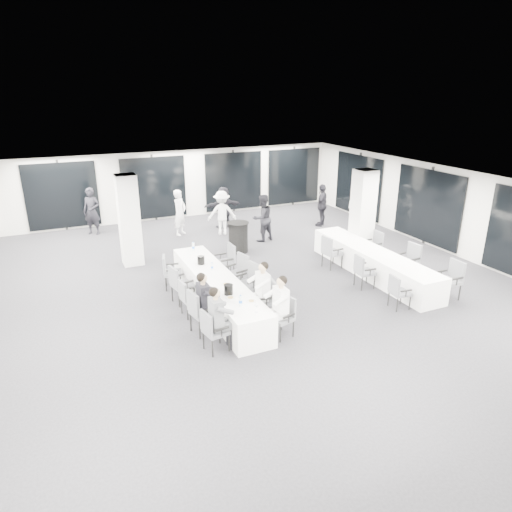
{
  "coord_description": "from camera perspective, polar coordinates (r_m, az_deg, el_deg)",
  "views": [
    {
      "loc": [
        -4.78,
        -10.57,
        5.15
      ],
      "look_at": [
        -0.1,
        -0.2,
        0.98
      ],
      "focal_mm": 32.0,
      "sensor_mm": 36.0,
      "label": 1
    }
  ],
  "objects": [
    {
      "name": "room",
      "position": [
        13.52,
        1.54,
        3.97
      ],
      "size": [
        14.04,
        16.04,
        2.84
      ],
      "color": "black",
      "rests_on": "ground"
    },
    {
      "name": "column_left",
      "position": [
        14.41,
        -15.57,
        4.31
      ],
      "size": [
        0.6,
        0.6,
        2.8
      ],
      "primitive_type": "cube",
      "color": "silver",
      "rests_on": "floor"
    },
    {
      "name": "column_right",
      "position": [
        15.12,
        13.17,
        5.25
      ],
      "size": [
        0.6,
        0.6,
        2.8
      ],
      "primitive_type": "cube",
      "color": "silver",
      "rests_on": "floor"
    },
    {
      "name": "banquet_table_main",
      "position": [
        11.54,
        -4.88,
        -4.38
      ],
      "size": [
        0.9,
        5.0,
        0.75
      ],
      "primitive_type": "cube",
      "color": "white",
      "rests_on": "floor"
    },
    {
      "name": "banquet_table_side",
      "position": [
        13.77,
        14.34,
        -0.81
      ],
      "size": [
        0.9,
        5.0,
        0.75
      ],
      "primitive_type": "cube",
      "color": "white",
      "rests_on": "floor"
    },
    {
      "name": "cocktail_table",
      "position": [
        15.21,
        -2.24,
        2.39
      ],
      "size": [
        0.73,
        0.73,
        1.02
      ],
      "color": "black",
      "rests_on": "floor"
    },
    {
      "name": "chair_main_left_near",
      "position": [
        9.51,
        -5.49,
        -9.03
      ],
      "size": [
        0.54,
        0.58,
        0.93
      ],
      "rotation": [
        0.0,
        0.0,
        -1.4
      ],
      "color": "#4E5055",
      "rests_on": "floor"
    },
    {
      "name": "chair_main_left_second",
      "position": [
        10.18,
        -7.08,
        -6.66
      ],
      "size": [
        0.6,
        0.64,
        1.03
      ],
      "rotation": [
        0.0,
        0.0,
        -1.4
      ],
      "color": "#4E5055",
      "rests_on": "floor"
    },
    {
      "name": "chair_main_left_mid",
      "position": [
        11.01,
        -8.48,
        -4.97
      ],
      "size": [
        0.51,
        0.55,
        0.91
      ],
      "rotation": [
        0.0,
        0.0,
        -1.46
      ],
      "color": "#4E5055",
      "rests_on": "floor"
    },
    {
      "name": "chair_main_left_fourth",
      "position": [
        11.66,
        -9.57,
        -3.29
      ],
      "size": [
        0.59,
        0.62,
        1.0
      ],
      "rotation": [
        0.0,
        0.0,
        -1.39
      ],
      "color": "#4E5055",
      "rests_on": "floor"
    },
    {
      "name": "chair_main_left_far",
      "position": [
        12.6,
        -10.76,
        -1.73
      ],
      "size": [
        0.57,
        0.6,
        0.93
      ],
      "rotation": [
        0.0,
        0.0,
        -1.83
      ],
      "color": "#4E5055",
      "rests_on": "floor"
    },
    {
      "name": "chair_main_right_near",
      "position": [
        10.09,
        3.52,
        -7.24
      ],
      "size": [
        0.56,
        0.58,
        0.91
      ],
      "rotation": [
        0.0,
        0.0,
        1.83
      ],
      "color": "#4E5055",
      "rests_on": "floor"
    },
    {
      "name": "chair_main_right_second",
      "position": [
        10.78,
        1.37,
        -5.12
      ],
      "size": [
        0.55,
        0.59,
        0.96
      ],
      "rotation": [
        0.0,
        0.0,
        1.43
      ],
      "color": "#4E5055",
      "rests_on": "floor"
    },
    {
      "name": "chair_main_right_mid",
      "position": [
        11.6,
        -0.75,
        -3.05
      ],
      "size": [
        0.62,
        0.65,
        1.02
      ],
      "rotation": [
        0.0,
        0.0,
        1.81
      ],
      "color": "#4E5055",
      "rests_on": "floor"
    },
    {
      "name": "chair_main_right_fourth",
      "position": [
        12.23,
        -2.14,
        -1.83
      ],
      "size": [
        0.62,
        0.65,
        1.01
      ],
      "rotation": [
        0.0,
        0.0,
        1.82
      ],
      "color": "#4E5055",
      "rests_on": "floor"
    },
    {
      "name": "chair_main_right_far",
      "position": [
        13.04,
        -3.67,
        -0.42
      ],
      "size": [
        0.52,
        0.58,
        1.02
      ],
      "rotation": [
        0.0,
        0.0,
        1.59
      ],
      "color": "#4E5055",
      "rests_on": "floor"
    },
    {
      "name": "chair_side_left_near",
      "position": [
        11.79,
        17.3,
        -4.08
      ],
      "size": [
        0.48,
        0.52,
        0.87
      ],
      "rotation": [
        0.0,
        0.0,
        -1.67
      ],
      "color": "#4E5055",
      "rests_on": "floor"
    },
    {
      "name": "chair_side_left_mid",
      "position": [
        12.76,
        13.2,
        -1.65
      ],
      "size": [
        0.51,
        0.56,
        0.93
      ],
      "rotation": [
        0.0,
        0.0,
        -1.66
      ],
      "color": "#4E5055",
      "rests_on": "floor"
    },
    {
      "name": "chair_side_left_far",
      "position": [
        13.95,
        9.27,
        0.71
      ],
      "size": [
        0.54,
        0.6,
        1.0
      ],
      "rotation": [
        0.0,
        0.0,
        -1.49
      ],
      "color": "#4E5055",
      "rests_on": "floor"
    },
    {
      "name": "chair_side_right_near",
      "position": [
        12.81,
        23.25,
        -2.46
      ],
      "size": [
        0.53,
        0.59,
        1.03
      ],
      "rotation": [
        0.0,
        0.0,
        1.55
      ],
      "color": "#4E5055",
      "rests_on": "floor"
    },
    {
      "name": "chair_side_right_mid",
      "position": [
        13.8,
        18.69,
        -0.31
      ],
      "size": [
        0.55,
        0.6,
        1.01
      ],
      "rotation": [
        0.0,
        0.0,
        1.65
      ],
      "color": "#4E5055",
      "rests_on": "floor"
    },
    {
      "name": "chair_side_right_far",
      "position": [
        14.94,
        14.59,
        1.47
      ],
      "size": [
        0.48,
        0.53,
        0.93
      ],
      "rotation": [
        0.0,
        0.0,
        1.58
      ],
      "color": "#4E5055",
      "rests_on": "floor"
    },
    {
      "name": "seated_guest_a",
      "position": [
        9.43,
        -4.64,
        -7.3
      ],
      "size": [
        0.5,
        0.38,
        1.44
      ],
      "rotation": [
        0.0,
        0.0,
        -1.57
      ],
      "color": "#595C61",
      "rests_on": "floor"
    },
    {
      "name": "seated_guest_b",
      "position": [
        10.14,
        -6.23,
        -5.32
      ],
      "size": [
        0.5,
        0.38,
        1.44
      ],
      "rotation": [
        0.0,
        0.0,
        -1.57
      ],
      "color": "black",
      "rests_on": "floor"
    },
    {
      "name": "seated_guest_c",
      "position": [
        9.87,
        2.79,
        -5.95
      ],
      "size": [
        0.5,
        0.38,
        1.44
      ],
      "rotation": [
        0.0,
        0.0,
        1.57
      ],
      "color": "white",
      "rests_on": "floor"
    },
    {
      "name": "seated_guest_d",
      "position": [
        10.62,
        0.54,
        -3.97
      ],
      "size": [
        0.5,
        0.38,
        1.44
      ],
      "rotation": [
        0.0,
        0.0,
        1.57
      ],
      "color": "white",
      "rests_on": "floor"
    },
    {
      "name": "standing_guest_a",
      "position": [
        17.17,
        -9.52,
        5.74
      ],
      "size": [
        0.9,
        0.89,
        1.92
      ],
      "primitive_type": "imported",
      "rotation": [
        0.0,
        0.0,
        0.73
      ],
      "color": "white",
      "rests_on": "floor"
    },
    {
      "name": "standing_guest_b",
      "position": [
        16.22,
        0.8,
        5.15
      ],
      "size": [
        1.03,
        0.77,
        1.91
      ],
      "primitive_type": "imported",
      "rotation": [
        0.0,
        0.0,
        3.38
      ],
      "color": "black",
      "rests_on": "floor"
    },
    {
      "name": "standing_guest_c",
      "position": [
        17.06,
        -4.29,
        5.76
      ],
      "size": [
        1.32,
        0.89,
        1.86
      ],
      "primitive_type": "imported",
      "rotation": [
        0.0,
        0.0,
        2.89
      ],
      "color": "white",
      "rests_on": "floor"
    },
    {
      "name": "standing_guest_d",
      "position": [
        18.29,
        8.26,
        6.66
      ],
      "size": [
        1.25,
        1.21,
        1.9
      ],
      "primitive_type": "imported",
      "rotation": [
        0.0,
        0.0,
        3.87
      ],
      "color": "black",
      "rests_on": "floor"
    },
    {
      "name": "standing_guest_f",
      "position": [
        17.93,
        -4.09,
        6.44
      ],
      "size": [
        1.71,
        0.72,
        1.83
      ],
      "primitive_type": "imported",
      "rotation": [
        0.0,
        0.0,
        3.19
      ],
      "color": "black",
      "rests_on": "floor"
    },
    {
      "name": "standing_guest_g",
      "position": [
        18.06,
        -19.88,
        5.64
      ],
      "size": [
        0.93,
        0.88,
        1.99
      ],
      "primitive_type": "imported",
      "rotation": [
        0.0,
        0.0,
        -0.55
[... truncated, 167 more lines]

